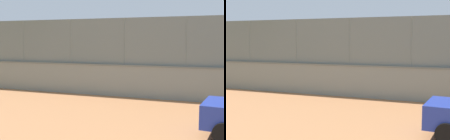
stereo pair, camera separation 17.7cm
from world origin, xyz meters
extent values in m
plane|color=#A36B42|center=(0.00, 0.00, 0.00)|extent=(260.00, 260.00, 0.00)
cube|color=gray|center=(2.12, 12.17, 0.79)|extent=(28.44, 0.91, 1.58)
cube|color=slate|center=(2.12, 12.17, 1.62)|extent=(28.44, 0.97, 0.08)
cube|color=slate|center=(2.12, 12.17, 2.85)|extent=(27.87, 0.65, 2.38)
cylinder|color=slate|center=(-5.62, 12.00, 2.85)|extent=(0.07, 0.07, 2.38)
cylinder|color=slate|center=(-2.52, 12.07, 2.85)|extent=(0.07, 0.07, 2.38)
cylinder|color=slate|center=(0.57, 12.14, 2.85)|extent=(0.07, 0.07, 2.38)
cylinder|color=slate|center=(3.67, 12.21, 2.85)|extent=(0.07, 0.07, 2.38)
cylinder|color=navy|center=(-1.80, 7.93, 0.42)|extent=(0.21, 0.21, 0.84)
cylinder|color=navy|center=(-1.67, 7.78, 0.42)|extent=(0.21, 0.21, 0.84)
cylinder|color=white|center=(-1.74, 7.86, 1.14)|extent=(0.48, 0.48, 0.62)
cylinder|color=tan|center=(-1.98, 8.06, 1.27)|extent=(0.50, 0.45, 0.17)
cylinder|color=tan|center=(-1.76, 7.42, 1.27)|extent=(0.50, 0.45, 0.17)
sphere|color=tan|center=(-1.74, 7.86, 1.57)|extent=(0.24, 0.24, 0.24)
cylinder|color=navy|center=(-1.74, 7.86, 1.67)|extent=(0.35, 0.35, 0.05)
cylinder|color=black|center=(-1.89, 7.31, 1.27)|extent=(0.25, 0.22, 0.04)
ellipsoid|color=#333338|center=(-2.06, 7.16, 1.27)|extent=(0.25, 0.22, 0.24)
cylinder|color=navy|center=(-4.28, 8.16, 0.36)|extent=(0.16, 0.16, 0.72)
cylinder|color=navy|center=(-4.08, 8.14, 0.36)|extent=(0.16, 0.16, 0.72)
cylinder|color=white|center=(-4.18, 8.15, 0.98)|extent=(0.36, 0.36, 0.53)
cylinder|color=tan|center=(-4.46, 8.12, 1.09)|extent=(0.13, 0.51, 0.16)
cylinder|color=tan|center=(-3.92, 7.83, 1.09)|extent=(0.13, 0.51, 0.16)
sphere|color=tan|center=(-4.18, 8.15, 1.35)|extent=(0.20, 0.20, 0.20)
cylinder|color=navy|center=(-4.18, 8.15, 1.44)|extent=(0.23, 0.23, 0.05)
cylinder|color=black|center=(-3.94, 7.65, 1.09)|extent=(0.06, 0.30, 0.04)
ellipsoid|color=#333338|center=(-3.95, 7.43, 1.09)|extent=(0.05, 0.30, 0.24)
cylinder|color=#B2B2B2|center=(-0.02, 9.48, 0.38)|extent=(0.19, 0.19, 0.76)
cylinder|color=#B2B2B2|center=(0.17, 9.42, 0.38)|extent=(0.19, 0.19, 0.76)
cylinder|color=beige|center=(0.07, 9.45, 1.04)|extent=(0.43, 0.43, 0.56)
cylinder|color=#936B4C|center=(-0.22, 9.49, 1.15)|extent=(0.26, 0.54, 0.16)
cylinder|color=#936B4C|center=(0.25, 9.07, 1.15)|extent=(0.26, 0.54, 0.16)
sphere|color=#936B4C|center=(0.07, 9.45, 1.43)|extent=(0.22, 0.22, 0.22)
cylinder|color=navy|center=(0.07, 9.45, 1.52)|extent=(0.29, 0.29, 0.05)
cylinder|color=black|center=(0.20, 8.90, 1.15)|extent=(0.13, 0.30, 0.04)
ellipsoid|color=#333338|center=(0.13, 8.69, 1.15)|extent=(0.12, 0.29, 0.24)
sphere|color=yellow|center=(-3.10, 10.15, 1.22)|extent=(0.12, 0.12, 0.12)
sphere|color=yellow|center=(0.14, 10.85, 0.07)|extent=(0.13, 0.13, 0.13)
cylinder|color=black|center=(-7.58, 17.85, 0.31)|extent=(0.63, 0.24, 0.62)
camera|label=1|loc=(-7.78, 26.71, 2.93)|focal=48.68mm
camera|label=2|loc=(-7.95, 26.65, 2.93)|focal=48.68mm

